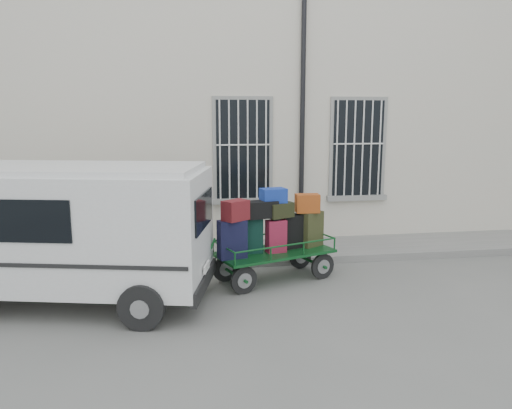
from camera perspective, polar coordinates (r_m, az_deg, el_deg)
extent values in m
plane|color=slate|center=(8.92, 3.66, -9.65)|extent=(80.00, 80.00, 0.00)
cube|color=beige|center=(13.80, -1.23, 10.14)|extent=(24.00, 5.00, 6.00)
cylinder|color=black|center=(11.45, 5.31, 9.06)|extent=(0.11, 0.11, 5.60)
cube|color=black|center=(11.28, -1.51, 6.29)|extent=(1.20, 0.08, 2.20)
cube|color=gray|center=(11.40, -1.47, 0.45)|extent=(1.45, 0.22, 0.12)
cube|color=black|center=(11.93, 11.53, 6.31)|extent=(1.20, 0.08, 2.20)
cube|color=gray|center=(12.04, 11.37, 0.79)|extent=(1.45, 0.22, 0.12)
cube|color=slate|center=(10.95, 1.16, -5.41)|extent=(24.00, 1.70, 0.15)
cylinder|color=black|center=(8.62, -1.40, -8.65)|extent=(0.48, 0.22, 0.49)
cylinder|color=gray|center=(8.62, -1.40, -8.65)|extent=(0.28, 0.17, 0.27)
cylinder|color=black|center=(9.25, -3.52, -7.33)|extent=(0.48, 0.22, 0.49)
cylinder|color=gray|center=(9.25, -3.52, -7.33)|extent=(0.28, 0.17, 0.27)
cylinder|color=black|center=(9.45, 7.61, -7.01)|extent=(0.48, 0.22, 0.49)
cylinder|color=gray|center=(9.45, 7.61, -7.01)|extent=(0.28, 0.17, 0.27)
cylinder|color=black|center=(10.03, 5.11, -5.94)|extent=(0.48, 0.22, 0.49)
cylinder|color=gray|center=(10.03, 5.11, -5.94)|extent=(0.28, 0.17, 0.27)
cube|color=#114E20|center=(9.22, 2.12, -5.47)|extent=(2.34, 1.64, 0.05)
cylinder|color=#114E20|center=(8.61, -5.44, -5.66)|extent=(0.28, 0.13, 0.55)
cube|color=black|center=(8.69, -2.74, -3.99)|extent=(0.53, 0.36, 0.67)
cube|color=black|center=(8.61, -2.76, -1.72)|extent=(0.22, 0.18, 0.03)
cube|color=black|center=(9.01, -0.57, -3.54)|extent=(0.42, 0.24, 0.65)
cube|color=black|center=(8.94, -0.57, -1.43)|extent=(0.19, 0.15, 0.03)
cube|color=maroon|center=(9.07, 2.30, -3.64)|extent=(0.39, 0.28, 0.59)
cube|color=black|center=(9.00, 2.32, -1.72)|extent=(0.17, 0.15, 0.03)
cube|color=black|center=(9.37, 4.13, -3.10)|extent=(0.44, 0.33, 0.63)
cube|color=black|center=(9.29, 4.15, -1.13)|extent=(0.18, 0.15, 0.03)
cube|color=#2D3118|center=(9.54, 6.32, -2.77)|extent=(0.50, 0.44, 0.66)
cube|color=black|center=(9.47, 6.36, -0.73)|extent=(0.21, 0.18, 0.03)
cube|color=maroon|center=(8.59, -2.36, -0.67)|extent=(0.52, 0.48, 0.35)
cube|color=black|center=(8.92, 0.65, -0.56)|extent=(0.60, 0.40, 0.30)
cube|color=black|center=(9.09, 2.59, -0.59)|extent=(0.58, 0.51, 0.27)
cube|color=#95341B|center=(9.38, 5.88, 0.15)|extent=(0.45, 0.29, 0.34)
cube|color=#162697|center=(9.03, 1.99, 1.03)|extent=(0.50, 0.39, 0.26)
cube|color=silver|center=(8.49, -20.69, -2.42)|extent=(4.67, 2.82, 1.78)
cube|color=silver|center=(8.35, -21.10, 3.84)|extent=(4.45, 2.63, 0.10)
cube|color=black|center=(7.77, -6.00, -0.69)|extent=(0.35, 1.36, 0.55)
cube|color=black|center=(8.07, -5.92, -8.66)|extent=(0.51, 1.81, 0.22)
cube|color=white|center=(7.99, -5.67, -7.13)|extent=(0.12, 0.41, 0.12)
cylinder|color=black|center=(10.15, -25.64, -6.18)|extent=(0.71, 0.36, 0.67)
cylinder|color=black|center=(7.44, -12.91, -11.30)|extent=(0.71, 0.36, 0.67)
cylinder|color=black|center=(9.09, -9.56, -7.14)|extent=(0.71, 0.36, 0.67)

